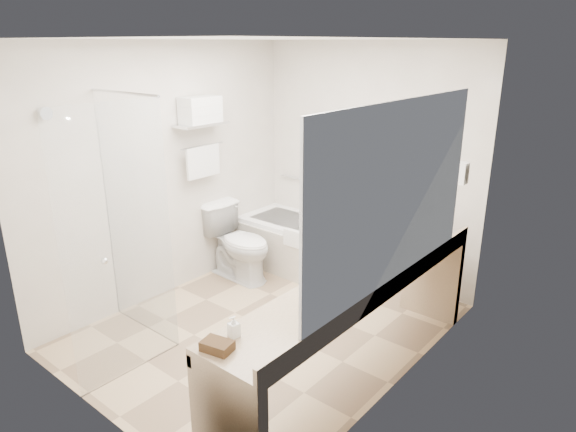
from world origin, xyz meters
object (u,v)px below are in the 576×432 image
Objects in this scene: vanity_counter at (356,306)px; toilet at (239,243)px; water_bottle_left at (406,232)px; bathtub at (307,247)px; amenity_basket at (217,346)px.

vanity_counter is 2.13m from toilet.
water_bottle_left is (-0.08, 0.88, 0.31)m from vanity_counter.
toilet is (-0.45, -0.64, 0.13)m from bathtub.
amenity_basket reaches higher than toilet.
water_bottle_left reaches higher than amenity_basket.
water_bottle_left is at bearing 88.89° from amenity_basket.
water_bottle_left is (1.44, -0.51, 0.68)m from bathtub.
amenity_basket is at bearing -91.11° from water_bottle_left.
bathtub is at bearing -32.75° from toilet.
toilet is at bearing -125.34° from bathtub.
vanity_counter is 1.28m from amenity_basket.
amenity_basket is at bearing -134.64° from toilet.
bathtub is 7.24× the size of water_bottle_left.
bathtub is 3.05m from amenity_basket.
vanity_counter is 15.75× the size of amenity_basket.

